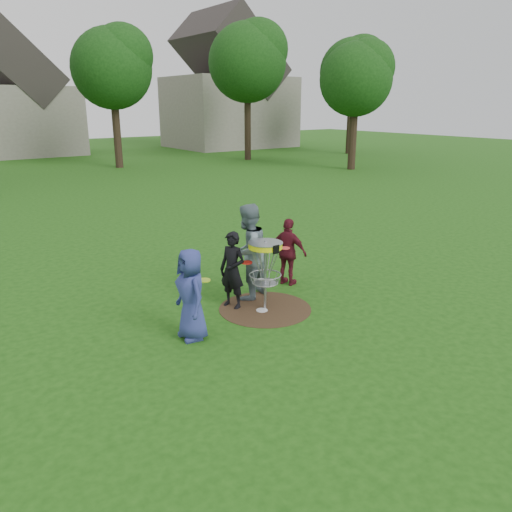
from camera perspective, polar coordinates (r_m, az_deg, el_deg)
ground at (r=9.77m, az=1.04°, el=-6.04°), size 100.00×100.00×0.00m
dirt_patch at (r=9.76m, az=1.04°, el=-6.02°), size 1.80×1.80×0.01m
player_blue at (r=8.39m, az=-7.42°, el=-4.37°), size 0.56×0.81×1.57m
player_black at (r=9.61m, az=-2.71°, el=-1.63°), size 0.53×0.64×1.51m
player_grey at (r=10.01m, az=-0.96°, el=0.48°), size 1.13×1.00×1.95m
player_maroon at (r=10.84m, az=3.73°, el=0.45°), size 0.65×0.94×1.48m
disc_on_grass at (r=9.66m, az=0.68°, el=-6.23°), size 0.22×0.22×0.02m
disc_golf_basket at (r=9.41m, az=1.07°, el=-0.32°), size 0.66×0.67×1.38m
held_discs at (r=9.54m, az=-0.73°, el=-0.21°), size 2.69×1.10×0.31m
tree_row at (r=28.55m, az=-25.65°, el=20.31°), size 51.20×17.42×9.90m
house_row at (r=41.51m, az=-22.65°, el=16.28°), size 44.50×10.65×11.62m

